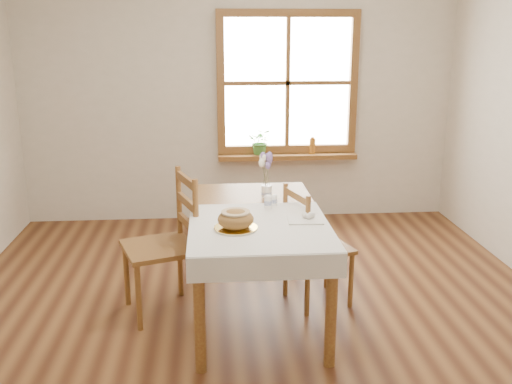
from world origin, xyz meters
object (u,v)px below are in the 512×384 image
dining_table (256,224)px  bread_plate (236,228)px  chair_left (159,246)px  chair_right (318,245)px  flower_vase (267,192)px

dining_table → bread_plate: 0.41m
dining_table → chair_left: 0.70m
dining_table → chair_right: chair_right is taller
chair_right → bread_plate: (-0.63, -0.48, 0.32)m
bread_plate → dining_table: bearing=66.4°
bread_plate → flower_vase: size_ratio=3.07×
chair_left → flower_vase: size_ratio=11.69×
chair_left → flower_vase: bearing=93.2°
dining_table → flower_vase: flower_vase is taller
chair_right → bread_plate: size_ratio=3.36×
dining_table → chair_right: 0.53m
chair_right → flower_vase: 0.56m
chair_left → chair_right: bearing=74.6°
bread_plate → flower_vase: (0.27, 0.73, 0.03)m
chair_left → bread_plate: size_ratio=3.81×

